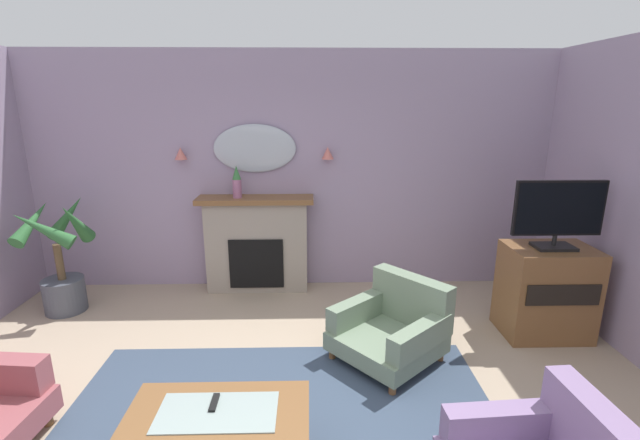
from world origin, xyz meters
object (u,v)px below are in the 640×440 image
at_px(wall_sconce_left, 181,153).
at_px(wall_mirror, 255,148).
at_px(fireplace, 257,245).
at_px(mantel_vase_centre, 237,182).
at_px(coffee_table, 218,420).
at_px(tv_cabinet, 546,291).
at_px(potted_plant_tall_palm, 60,261).
at_px(tv_remote, 214,403).
at_px(wall_sconce_right, 328,153).
at_px(tv_flatscreen, 559,213).
at_px(armchair_beside_couch, 394,326).

bearing_deg(wall_sconce_left, wall_mirror, 3.37).
height_order(fireplace, mantel_vase_centre, mantel_vase_centre).
relative_size(coffee_table, tv_cabinet, 1.22).
distance_m(wall_mirror, potted_plant_tall_palm, 2.44).
distance_m(mantel_vase_centre, tv_remote, 2.84).
relative_size(mantel_vase_centre, tv_cabinet, 0.42).
xyz_separation_m(wall_sconce_right, tv_flatscreen, (2.09, -1.25, -0.41)).
bearing_deg(tv_flatscreen, fireplace, 158.53).
height_order(wall_mirror, tv_cabinet, wall_mirror).
bearing_deg(potted_plant_tall_palm, mantel_vase_centre, 14.96).
xyz_separation_m(mantel_vase_centre, coffee_table, (0.27, -2.76, -0.96)).
relative_size(wall_mirror, wall_sconce_left, 6.86).
relative_size(wall_mirror, tv_cabinet, 1.07).
bearing_deg(wall_sconce_left, potted_plant_tall_palm, -152.95).
relative_size(wall_sconce_right, tv_cabinet, 0.16).
xyz_separation_m(wall_mirror, wall_sconce_left, (-0.85, -0.05, -0.05)).
height_order(fireplace, tv_flatscreen, tv_flatscreen).
xyz_separation_m(wall_sconce_right, coffee_table, (-0.78, -2.88, -1.28)).
distance_m(wall_mirror, coffee_table, 3.21).
xyz_separation_m(fireplace, potted_plant_tall_palm, (-2.06, -0.52, 0.01)).
distance_m(armchair_beside_couch, tv_flatscreen, 1.85).
height_order(mantel_vase_centre, wall_sconce_right, wall_sconce_right).
distance_m(fireplace, coffee_table, 2.79).
height_order(mantel_vase_centre, potted_plant_tall_palm, mantel_vase_centre).
relative_size(wall_sconce_right, tv_flatscreen, 0.17).
relative_size(fireplace, armchair_beside_couch, 1.19).
relative_size(fireplace, wall_sconce_left, 9.71).
distance_m(fireplace, wall_mirror, 1.15).
bearing_deg(wall_sconce_left, mantel_vase_centre, -10.46).
relative_size(mantel_vase_centre, armchair_beside_couch, 0.33).
xyz_separation_m(wall_sconce_left, armchair_beside_couch, (2.23, -1.61, -1.35)).
bearing_deg(fireplace, wall_sconce_left, 173.84).
bearing_deg(coffee_table, wall_sconce_right, 74.88).
bearing_deg(armchair_beside_couch, fireplace, 132.38).
xyz_separation_m(fireplace, coffee_table, (0.07, -2.78, -0.19)).
relative_size(fireplace, mantel_vase_centre, 3.63).
bearing_deg(tv_flatscreen, wall_sconce_left, 161.78).
relative_size(coffee_table, tv_flatscreen, 1.31).
bearing_deg(armchair_beside_couch, coffee_table, -135.89).
bearing_deg(armchair_beside_couch, wall_sconce_left, 144.26).
relative_size(wall_sconce_left, armchair_beside_couch, 0.12).
xyz_separation_m(tv_cabinet, potted_plant_tall_palm, (-5.00, 0.61, 0.13)).
height_order(wall_sconce_right, potted_plant_tall_palm, wall_sconce_right).
relative_size(mantel_vase_centre, wall_sconce_left, 2.68).
height_order(tv_remote, tv_cabinet, tv_cabinet).
bearing_deg(wall_mirror, wall_sconce_left, -176.63).
distance_m(wall_mirror, tv_flatscreen, 3.25).
xyz_separation_m(tv_remote, armchair_beside_couch, (1.34, 1.20, -0.15)).
bearing_deg(wall_mirror, armchair_beside_couch, -50.16).
height_order(mantel_vase_centre, wall_sconce_left, wall_sconce_left).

